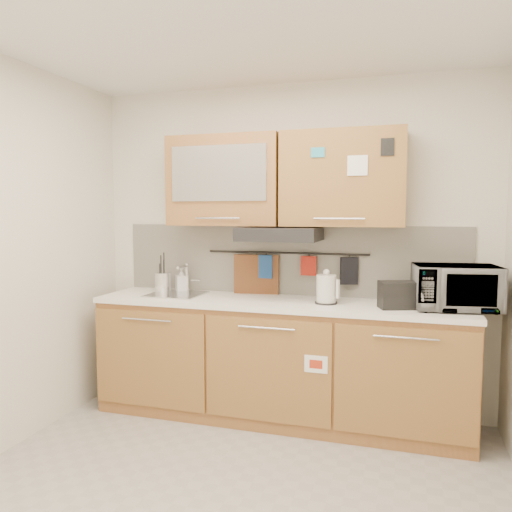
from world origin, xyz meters
The scene contains 19 objects.
floor centered at (0.00, 0.00, 0.00)m, with size 3.20×3.20×0.00m, color #9E9993.
ceiling centered at (0.00, 0.00, 2.60)m, with size 3.20×3.20×0.00m, color white.
wall_back centered at (0.00, 1.50, 1.30)m, with size 3.20×3.20×0.00m, color silver.
base_cabinet centered at (0.00, 1.19, 0.41)m, with size 2.80×0.64×0.88m.
countertop centered at (0.00, 1.19, 0.90)m, with size 2.82×0.62×0.04m, color white.
backsplash centered at (0.00, 1.49, 1.20)m, with size 2.80×0.02×0.56m, color silver.
upper_cabinets centered at (0.00, 1.32, 1.83)m, with size 1.82×0.37×0.70m.
range_hood centered at (0.00, 1.25, 1.42)m, with size 0.60×0.46×0.10m, color black.
sink centered at (-0.85, 1.21, 0.92)m, with size 0.42×0.40×0.26m.
utensil_rail centered at (0.00, 1.45, 1.26)m, with size 0.02×0.02×1.30m, color black.
utensil_crock centered at (-1.00, 1.27, 1.01)m, with size 0.15×0.15×0.33m.
kettle centered at (0.37, 1.16, 1.02)m, with size 0.19×0.18×0.25m.
toaster centered at (0.87, 1.12, 1.02)m, with size 0.28×0.22×0.19m.
microwave centered at (1.25, 1.20, 1.07)m, with size 0.55×0.37×0.30m, color #999999.
soap_bottle centered at (-0.88, 1.36, 1.02)m, with size 0.09×0.09×0.20m, color #999999.
cutting_board centered at (-0.25, 1.44, 1.01)m, with size 0.37×0.03×0.46m, color brown.
oven_mitt centered at (-0.17, 1.44, 1.15)m, with size 0.11×0.03×0.19m, color navy.
dark_pouch centered at (0.50, 1.44, 1.13)m, with size 0.13×0.04×0.21m, color black.
pot_holder centered at (0.19, 1.44, 1.16)m, with size 0.12×0.02×0.15m, color #A82116.
Camera 1 is at (0.92, -2.42, 1.58)m, focal length 35.00 mm.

